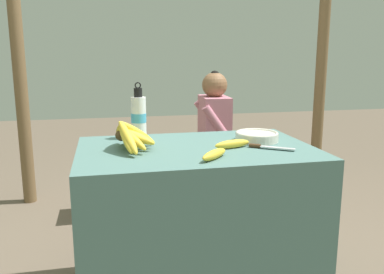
{
  "coord_description": "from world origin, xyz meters",
  "views": [
    {
      "loc": [
        -0.42,
        -1.84,
        1.22
      ],
      "look_at": [
        -0.01,
        0.05,
        0.81
      ],
      "focal_mm": 38.0,
      "sensor_mm": 36.0,
      "label": 1
    }
  ],
  "objects_px": {
    "seated_vendor": "(208,131)",
    "knife": "(265,147)",
    "support_post_far": "(322,59)",
    "loose_banana_front": "(214,154)",
    "support_post_near": "(19,60)",
    "banana_bunch_ripe": "(130,135)",
    "wooden_bench": "(193,166)",
    "loose_banana_side": "(232,144)",
    "water_bottle": "(139,116)",
    "serving_bowl": "(257,136)",
    "banana_bunch_green": "(142,152)"
  },
  "relations": [
    {
      "from": "seated_vendor",
      "to": "knife",
      "type": "bearing_deg",
      "value": 90.86
    },
    {
      "from": "seated_vendor",
      "to": "support_post_far",
      "type": "xyz_separation_m",
      "value": [
        1.18,
        0.46,
        0.53
      ]
    },
    {
      "from": "loose_banana_front",
      "to": "support_post_near",
      "type": "distance_m",
      "value": 2.15
    },
    {
      "from": "banana_bunch_ripe",
      "to": "seated_vendor",
      "type": "xyz_separation_m",
      "value": [
        0.67,
        1.12,
        -0.22
      ]
    },
    {
      "from": "wooden_bench",
      "to": "banana_bunch_ripe",
      "type": "bearing_deg",
      "value": -115.67
    },
    {
      "from": "loose_banana_front",
      "to": "loose_banana_side",
      "type": "distance_m",
      "value": 0.22
    },
    {
      "from": "loose_banana_front",
      "to": "wooden_bench",
      "type": "bearing_deg",
      "value": 81.3
    },
    {
      "from": "water_bottle",
      "to": "wooden_bench",
      "type": "bearing_deg",
      "value": 61.29
    },
    {
      "from": "seated_vendor",
      "to": "support_post_far",
      "type": "height_order",
      "value": "support_post_far"
    },
    {
      "from": "water_bottle",
      "to": "serving_bowl",
      "type": "bearing_deg",
      "value": -19.38
    },
    {
      "from": "water_bottle",
      "to": "knife",
      "type": "relative_size",
      "value": 1.55
    },
    {
      "from": "water_bottle",
      "to": "banana_bunch_green",
      "type": "height_order",
      "value": "water_bottle"
    },
    {
      "from": "serving_bowl",
      "to": "loose_banana_front",
      "type": "height_order",
      "value": "serving_bowl"
    },
    {
      "from": "serving_bowl",
      "to": "support_post_far",
      "type": "relative_size",
      "value": 0.09
    },
    {
      "from": "loose_banana_front",
      "to": "seated_vendor",
      "type": "xyz_separation_m",
      "value": [
        0.33,
        1.36,
        -0.17
      ]
    },
    {
      "from": "seated_vendor",
      "to": "banana_bunch_ripe",
      "type": "bearing_deg",
      "value": 62.13
    },
    {
      "from": "knife",
      "to": "seated_vendor",
      "type": "distance_m",
      "value": 1.24
    },
    {
      "from": "loose_banana_front",
      "to": "banana_bunch_green",
      "type": "distance_m",
      "value": 1.45
    },
    {
      "from": "wooden_bench",
      "to": "support_post_near",
      "type": "distance_m",
      "value": 1.59
    },
    {
      "from": "banana_bunch_ripe",
      "to": "seated_vendor",
      "type": "height_order",
      "value": "seated_vendor"
    },
    {
      "from": "serving_bowl",
      "to": "loose_banana_side",
      "type": "height_order",
      "value": "serving_bowl"
    },
    {
      "from": "serving_bowl",
      "to": "loose_banana_front",
      "type": "bearing_deg",
      "value": -135.72
    },
    {
      "from": "serving_bowl",
      "to": "support_post_near",
      "type": "distance_m",
      "value": 2.09
    },
    {
      "from": "banana_bunch_ripe",
      "to": "water_bottle",
      "type": "bearing_deg",
      "value": 75.94
    },
    {
      "from": "banana_bunch_ripe",
      "to": "loose_banana_side",
      "type": "bearing_deg",
      "value": -8.34
    },
    {
      "from": "banana_bunch_ripe",
      "to": "support_post_near",
      "type": "distance_m",
      "value": 1.77
    },
    {
      "from": "loose_banana_front",
      "to": "knife",
      "type": "relative_size",
      "value": 0.84
    },
    {
      "from": "support_post_near",
      "to": "serving_bowl",
      "type": "bearing_deg",
      "value": -47.47
    },
    {
      "from": "serving_bowl",
      "to": "banana_bunch_green",
      "type": "bearing_deg",
      "value": 114.12
    },
    {
      "from": "wooden_bench",
      "to": "water_bottle",
      "type": "bearing_deg",
      "value": -118.71
    },
    {
      "from": "loose_banana_front",
      "to": "support_post_far",
      "type": "bearing_deg",
      "value": 50.25
    },
    {
      "from": "water_bottle",
      "to": "wooden_bench",
      "type": "xyz_separation_m",
      "value": [
        0.49,
        0.89,
        -0.54
      ]
    },
    {
      "from": "serving_bowl",
      "to": "loose_banana_front",
      "type": "xyz_separation_m",
      "value": [
        -0.31,
        -0.3,
        -0.01
      ]
    },
    {
      "from": "banana_bunch_ripe",
      "to": "serving_bowl",
      "type": "xyz_separation_m",
      "value": [
        0.65,
        0.05,
        -0.04
      ]
    },
    {
      "from": "seated_vendor",
      "to": "support_post_far",
      "type": "distance_m",
      "value": 1.38
    },
    {
      "from": "support_post_near",
      "to": "loose_banana_front",
      "type": "bearing_deg",
      "value": -59.15
    },
    {
      "from": "banana_bunch_ripe",
      "to": "loose_banana_side",
      "type": "height_order",
      "value": "banana_bunch_ripe"
    },
    {
      "from": "water_bottle",
      "to": "seated_vendor",
      "type": "xyz_separation_m",
      "value": [
        0.6,
        0.86,
        -0.27
      ]
    },
    {
      "from": "support_post_near",
      "to": "seated_vendor",
      "type": "bearing_deg",
      "value": -17.85
    },
    {
      "from": "loose_banana_side",
      "to": "loose_banana_front",
      "type": "bearing_deg",
      "value": -127.92
    },
    {
      "from": "serving_bowl",
      "to": "support_post_near",
      "type": "bearing_deg",
      "value": 132.53
    },
    {
      "from": "serving_bowl",
      "to": "water_bottle",
      "type": "height_order",
      "value": "water_bottle"
    },
    {
      "from": "loose_banana_front",
      "to": "wooden_bench",
      "type": "xyz_separation_m",
      "value": [
        0.21,
        1.39,
        -0.45
      ]
    },
    {
      "from": "support_post_far",
      "to": "seated_vendor",
      "type": "bearing_deg",
      "value": -158.92
    },
    {
      "from": "banana_bunch_green",
      "to": "support_post_far",
      "type": "height_order",
      "value": "support_post_far"
    },
    {
      "from": "banana_bunch_ripe",
      "to": "water_bottle",
      "type": "xyz_separation_m",
      "value": [
        0.06,
        0.26,
        0.05
      ]
    },
    {
      "from": "loose_banana_side",
      "to": "support_post_far",
      "type": "relative_size",
      "value": 0.08
    },
    {
      "from": "knife",
      "to": "support_post_near",
      "type": "distance_m",
      "value": 2.21
    },
    {
      "from": "loose_banana_side",
      "to": "support_post_far",
      "type": "bearing_deg",
      "value": 50.06
    },
    {
      "from": "wooden_bench",
      "to": "knife",
      "type": "bearing_deg",
      "value": -86.8
    }
  ]
}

